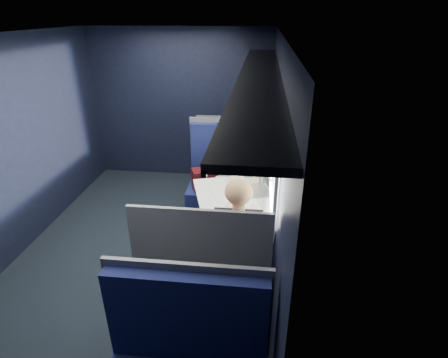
# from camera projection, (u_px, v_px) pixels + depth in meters

# --- Properties ---
(ground) EXTENTS (2.80, 4.20, 0.01)m
(ground) POSITION_uv_depth(u_px,v_px,m) (147.00, 249.00, 4.05)
(ground) COLOR black
(room_shell) EXTENTS (3.00, 4.40, 2.40)m
(room_shell) POSITION_uv_depth(u_px,v_px,m) (135.00, 126.00, 3.40)
(room_shell) COLOR black
(room_shell) RESTS_ON ground
(table) EXTENTS (0.62, 1.00, 0.74)m
(table) POSITION_uv_depth(u_px,v_px,m) (237.00, 204.00, 3.66)
(table) COLOR #54565E
(table) RESTS_ON ground
(seat_bay_near) EXTENTS (1.04, 0.62, 1.26)m
(seat_bay_near) POSITION_uv_depth(u_px,v_px,m) (226.00, 186.00, 4.55)
(seat_bay_near) COLOR #0D113C
(seat_bay_near) RESTS_ON ground
(seat_bay_far) EXTENTS (1.04, 0.62, 1.26)m
(seat_bay_far) POSITION_uv_depth(u_px,v_px,m) (207.00, 279.00, 3.00)
(seat_bay_far) COLOR #0D113C
(seat_bay_far) RESTS_ON ground
(seat_row_front) EXTENTS (1.04, 0.51, 1.16)m
(seat_row_front) POSITION_uv_depth(u_px,v_px,m) (233.00, 160.00, 5.39)
(seat_row_front) COLOR #0D113C
(seat_row_front) RESTS_ON ground
(man) EXTENTS (0.53, 0.56, 1.32)m
(man) POSITION_uv_depth(u_px,v_px,m) (247.00, 172.00, 4.25)
(man) COLOR black
(man) RESTS_ON ground
(woman) EXTENTS (0.53, 0.56, 1.32)m
(woman) POSITION_uv_depth(u_px,v_px,m) (238.00, 239.00, 2.99)
(woman) COLOR black
(woman) RESTS_ON ground
(papers) EXTENTS (0.80, 0.98, 0.01)m
(papers) POSITION_uv_depth(u_px,v_px,m) (225.00, 195.00, 3.68)
(papers) COLOR white
(papers) RESTS_ON table
(laptop) EXTENTS (0.33, 0.38, 0.24)m
(laptop) POSITION_uv_depth(u_px,v_px,m) (263.00, 186.00, 3.72)
(laptop) COLOR silver
(laptop) RESTS_ON table
(bottle_small) EXTENTS (0.07, 0.07, 0.24)m
(bottle_small) POSITION_uv_depth(u_px,v_px,m) (266.00, 173.00, 3.92)
(bottle_small) COLOR silver
(bottle_small) RESTS_ON table
(cup) EXTENTS (0.08, 0.08, 0.10)m
(cup) POSITION_uv_depth(u_px,v_px,m) (258.00, 179.00, 3.92)
(cup) COLOR white
(cup) RESTS_ON table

